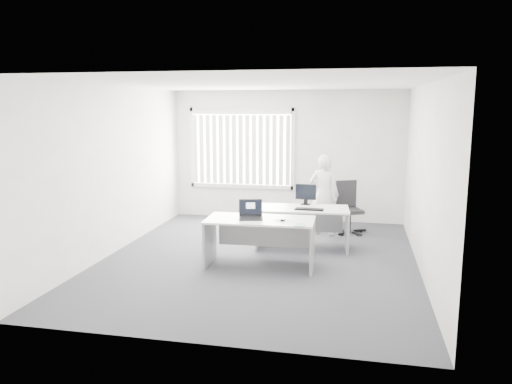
% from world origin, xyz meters
% --- Properties ---
extents(ground, '(6.00, 6.00, 0.00)m').
position_xyz_m(ground, '(0.00, 0.00, 0.00)').
color(ground, '#414147').
rests_on(ground, ground).
extents(wall_back, '(5.00, 0.02, 2.80)m').
position_xyz_m(wall_back, '(0.00, 3.00, 1.40)').
color(wall_back, white).
rests_on(wall_back, ground).
extents(wall_front, '(5.00, 0.02, 2.80)m').
position_xyz_m(wall_front, '(0.00, -3.00, 1.40)').
color(wall_front, white).
rests_on(wall_front, ground).
extents(wall_left, '(0.02, 6.00, 2.80)m').
position_xyz_m(wall_left, '(-2.50, 0.00, 1.40)').
color(wall_left, white).
rests_on(wall_left, ground).
extents(wall_right, '(0.02, 6.00, 2.80)m').
position_xyz_m(wall_right, '(2.50, 0.00, 1.40)').
color(wall_right, white).
rests_on(wall_right, ground).
extents(ceiling, '(5.00, 6.00, 0.02)m').
position_xyz_m(ceiling, '(0.00, 0.00, 2.80)').
color(ceiling, white).
rests_on(ceiling, wall_back).
extents(window, '(2.32, 0.06, 1.76)m').
position_xyz_m(window, '(-1.00, 2.96, 1.55)').
color(window, silver).
rests_on(window, wall_back).
extents(blinds, '(2.20, 0.10, 1.50)m').
position_xyz_m(blinds, '(-1.00, 2.90, 1.52)').
color(blinds, white).
rests_on(blinds, wall_back).
extents(desk_near, '(1.68, 0.83, 0.76)m').
position_xyz_m(desk_near, '(0.08, -0.34, 0.54)').
color(desk_near, white).
rests_on(desk_near, ground).
extents(desk_far, '(1.64, 0.87, 0.72)m').
position_xyz_m(desk_far, '(0.61, 0.79, 0.52)').
color(desk_far, white).
rests_on(desk_far, ground).
extents(office_chair, '(0.77, 0.77, 1.02)m').
position_xyz_m(office_chair, '(1.37, 2.08, 0.32)').
color(office_chair, black).
rests_on(office_chair, ground).
extents(person, '(0.63, 0.47, 1.57)m').
position_xyz_m(person, '(0.90, 1.82, 0.78)').
color(person, silver).
rests_on(person, ground).
extents(laptop, '(0.43, 0.40, 0.28)m').
position_xyz_m(laptop, '(-0.05, -0.38, 0.90)').
color(laptop, black).
rests_on(laptop, desk_near).
extents(paper_sheet, '(0.31, 0.24, 0.00)m').
position_xyz_m(paper_sheet, '(0.46, -0.40, 0.76)').
color(paper_sheet, white).
rests_on(paper_sheet, desk_near).
extents(mouse, '(0.06, 0.10, 0.04)m').
position_xyz_m(mouse, '(0.45, -0.41, 0.78)').
color(mouse, silver).
rests_on(mouse, paper_sheet).
extents(booklet, '(0.14, 0.20, 0.01)m').
position_xyz_m(booklet, '(0.73, -0.63, 0.76)').
color(booklet, white).
rests_on(booklet, desk_near).
extents(keyboard, '(0.49, 0.19, 0.02)m').
position_xyz_m(keyboard, '(0.74, 0.63, 0.73)').
color(keyboard, black).
rests_on(keyboard, desk_far).
extents(monitor, '(0.38, 0.15, 0.37)m').
position_xyz_m(monitor, '(0.63, 1.08, 0.91)').
color(monitor, black).
rests_on(monitor, desk_far).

